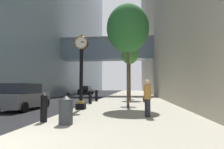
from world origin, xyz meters
TOP-DOWN VIEW (x-y plane):
  - ground_plane at (0.00, 27.00)m, footprint 110.00×110.00m
  - sidewalk_right at (3.45, 30.00)m, footprint 6.91×80.00m
  - street_clock at (0.53, 7.68)m, footprint 0.84×0.55m
  - bollard_nearest at (0.24, 3.15)m, footprint 0.28×0.28m
  - bollard_second at (0.24, 6.01)m, footprint 0.28×0.28m
  - bollard_fourth at (0.24, 11.72)m, footprint 0.28×0.28m
  - bollard_fifth at (0.24, 14.57)m, footprint 0.28×0.28m
  - street_tree_near at (3.40, 9.09)m, footprint 2.89×2.89m
  - street_tree_mid_near at (3.40, 17.27)m, footprint 1.86×1.86m
  - trash_bin at (1.25, 2.81)m, footprint 0.53×0.53m
  - pedestrian_walking at (4.39, 4.95)m, footprint 0.45×0.52m
  - car_grey_near at (-3.44, 8.12)m, footprint 1.97×4.28m
  - car_black_mid at (-5.33, 33.47)m, footprint 2.20×4.67m

SIDE VIEW (x-z plane):
  - ground_plane at x=0.00m, z-range 0.00..0.00m
  - sidewalk_right at x=3.45m, z-range 0.00..0.14m
  - trash_bin at x=1.25m, z-range 0.15..1.20m
  - bollard_nearest at x=0.24m, z-range 0.17..1.26m
  - bollard_second at x=0.24m, z-range 0.17..1.26m
  - bollard_fourth at x=0.24m, z-range 0.17..1.26m
  - bollard_fifth at x=0.24m, z-range 0.17..1.26m
  - car_black_mid at x=-5.33m, z-range -0.02..1.66m
  - car_grey_near at x=-3.44m, z-range -0.03..1.70m
  - pedestrian_walking at x=4.39m, z-range 0.19..1.90m
  - street_clock at x=0.53m, z-range 0.37..5.07m
  - street_tree_mid_near at x=3.40m, z-range 2.00..7.98m
  - street_tree_near at x=3.40m, z-range 1.98..9.02m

